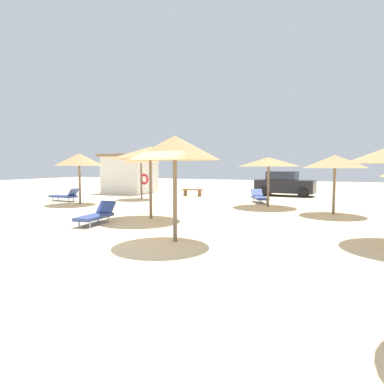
% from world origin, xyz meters
% --- Properties ---
extents(ground_plane, '(80.00, 80.00, 0.00)m').
position_xyz_m(ground_plane, '(0.00, 0.00, 0.00)').
color(ground_plane, beige).
extents(parasol_1, '(3.16, 3.16, 2.56)m').
position_xyz_m(parasol_1, '(1.30, 9.70, 2.32)').
color(parasol_1, '#75604C').
rests_on(parasol_1, ground).
extents(parasol_4, '(3.16, 3.16, 2.88)m').
position_xyz_m(parasol_4, '(-2.15, 3.73, 2.63)').
color(parasol_4, '#75604C').
rests_on(parasol_4, ground).
extents(parasol_6, '(2.64, 2.64, 2.80)m').
position_xyz_m(parasol_6, '(-8.49, 6.60, 2.45)').
color(parasol_6, '#75604C').
rests_on(parasol_6, ground).
extents(parasol_7, '(2.30, 2.30, 2.97)m').
position_xyz_m(parasol_7, '(-6.90, 10.38, 2.59)').
color(parasol_7, '#75604C').
rests_on(parasol_7, ground).
extents(parasol_8, '(2.56, 2.56, 2.96)m').
position_xyz_m(parasol_8, '(0.62, 0.49, 2.61)').
color(parasol_8, '#75604C').
rests_on(parasol_8, ground).
extents(parasol_9, '(2.70, 2.70, 2.59)m').
position_xyz_m(parasol_9, '(4.50, 8.09, 2.30)').
color(parasol_9, '#75604C').
rests_on(parasol_9, ground).
extents(lounger_1, '(1.43, 1.97, 0.74)m').
position_xyz_m(lounger_1, '(0.46, 11.36, 0.32)').
color(lounger_1, '#33478C').
rests_on(lounger_1, ground).
extents(lounger_4, '(0.87, 1.93, 0.77)m').
position_xyz_m(lounger_4, '(-3.34, 1.87, 0.32)').
color(lounger_4, '#33478C').
rests_on(lounger_4, ground).
extents(lounger_6, '(1.87, 0.69, 0.79)m').
position_xyz_m(lounger_6, '(-10.36, 7.34, 0.32)').
color(lounger_6, '#33478C').
rests_on(lounger_6, ground).
extents(bench_0, '(1.50, 0.40, 0.49)m').
position_xyz_m(bench_0, '(-4.78, 13.56, 0.35)').
color(bench_0, brown).
rests_on(bench_0, ground).
extents(parked_car, '(4.09, 2.17, 1.72)m').
position_xyz_m(parked_car, '(1.03, 16.50, 0.82)').
color(parked_car, black).
rests_on(parked_car, ground).
extents(beach_cabana, '(3.74, 3.41, 3.00)m').
position_xyz_m(beach_cabana, '(-10.27, 13.97, 1.52)').
color(beach_cabana, white).
rests_on(beach_cabana, ground).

